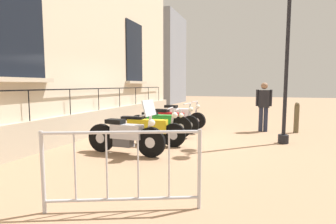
{
  "coord_description": "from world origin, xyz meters",
  "views": [
    {
      "loc": [
        2.71,
        -7.5,
        1.61
      ],
      "look_at": [
        0.18,
        0.0,
        0.8
      ],
      "focal_mm": 28.29,
      "sensor_mm": 36.0,
      "label": 1
    }
  ],
  "objects": [
    {
      "name": "distant_building",
      "position": [
        -6.75,
        15.25,
        3.88
      ],
      "size": [
        5.64,
        5.0,
        7.76
      ],
      "color": "gray",
      "rests_on": "ground_plane"
    },
    {
      "name": "ground_plane",
      "position": [
        0.0,
        0.0,
        0.0
      ],
      "size": [
        60.0,
        60.0,
        0.0
      ],
      "primitive_type": "plane",
      "color": "#9E7A5B"
    },
    {
      "name": "motorcycle_white",
      "position": [
        -0.08,
        2.03,
        0.41
      ],
      "size": [
        2.12,
        0.64,
        1.02
      ],
      "color": "black",
      "rests_on": "ground_plane"
    },
    {
      "name": "motorcycle_yellow",
      "position": [
        -0.08,
        -1.07,
        0.41
      ],
      "size": [
        2.17,
        0.55,
        1.03
      ],
      "color": "black",
      "rests_on": "ground_plane"
    },
    {
      "name": "crowd_barrier",
      "position": [
        1.12,
        -4.59,
        0.56
      ],
      "size": [
        1.87,
        0.8,
        1.05
      ],
      "color": "#B7B7BF",
      "rests_on": "ground_plane"
    },
    {
      "name": "bollard",
      "position": [
        3.99,
        2.26,
        0.52
      ],
      "size": [
        0.16,
        0.16,
        1.03
      ],
      "color": "brown",
      "rests_on": "ground_plane"
    },
    {
      "name": "lamppost",
      "position": [
        3.43,
        0.35,
        3.57
      ],
      "size": [
        0.36,
        1.06,
        5.03
      ],
      "color": "black",
      "rests_on": "ground_plane"
    },
    {
      "name": "motorcycle_silver",
      "position": [
        -0.13,
        -2.09,
        0.45
      ],
      "size": [
        2.0,
        0.63,
        1.28
      ],
      "color": "black",
      "rests_on": "ground_plane"
    },
    {
      "name": "pedestrian_standing",
      "position": [
        2.93,
        2.16,
        0.96
      ],
      "size": [
        0.53,
        0.23,
        1.69
      ],
      "color": "#23283D",
      "rests_on": "ground_plane"
    },
    {
      "name": "motorcycle_red",
      "position": [
        -0.1,
        1.05,
        0.41
      ],
      "size": [
        2.1,
        0.67,
        1.01
      ],
      "color": "black",
      "rests_on": "ground_plane"
    },
    {
      "name": "motorcycle_green",
      "position": [
        -0.13,
        0.08,
        0.41
      ],
      "size": [
        2.04,
        0.6,
        0.89
      ],
      "color": "black",
      "rests_on": "ground_plane"
    }
  ]
}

